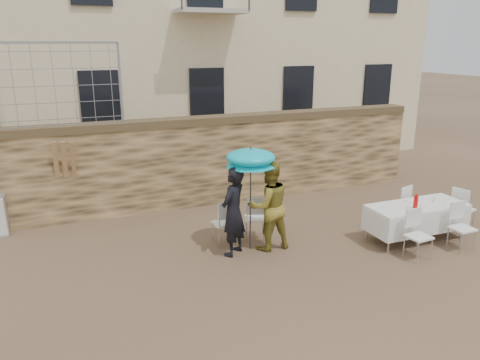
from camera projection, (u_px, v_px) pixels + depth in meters
name	position (u px, v px, depth m)	size (l,w,h in m)	color
ground	(268.00, 302.00, 7.52)	(80.00, 80.00, 0.00)	brown
stone_wall	(183.00, 164.00, 11.65)	(13.00, 0.50, 2.20)	olive
chain_link_fence	(44.00, 86.00, 10.01)	(3.20, 0.06, 1.80)	gray
man_suit	(233.00, 212.00, 8.98)	(0.65, 0.42, 1.77)	black
woman_dress	(269.00, 206.00, 9.24)	(0.88, 0.69, 1.81)	gold
umbrella	(251.00, 161.00, 8.94)	(0.99, 0.99, 1.95)	#3F3F44
couple_chair_left	(224.00, 221.00, 9.58)	(0.48, 0.48, 0.96)	white
couple_chair_right	(255.00, 217.00, 9.83)	(0.48, 0.48, 0.96)	white
banquet_table	(417.00, 207.00, 9.71)	(2.10, 0.85, 0.78)	white
soda_bottle	(416.00, 202.00, 9.45)	(0.09, 0.09, 0.26)	red
table_chair_front_left	(419.00, 235.00, 8.90)	(0.48, 0.48, 0.96)	white
table_chair_front_right	(463.00, 227.00, 9.29)	(0.48, 0.48, 0.96)	white
table_chair_back	(398.00, 205.00, 10.56)	(0.48, 0.48, 0.96)	white
table_chair_side	(463.00, 208.00, 10.37)	(0.48, 0.48, 0.96)	white
wood_planks	(72.00, 181.00, 10.56)	(0.70, 0.20, 2.00)	#A37749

